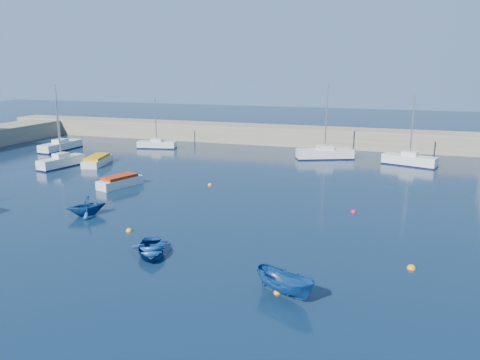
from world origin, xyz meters
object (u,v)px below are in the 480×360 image
(sailboat_3, at_px, (61,162))
(sailboat_5, at_px, (157,144))
(sailboat_7, at_px, (409,160))
(motorboat_2, at_px, (97,160))
(dinghy_center, at_px, (151,249))
(sailboat_6, at_px, (325,153))
(motorboat_1, at_px, (120,181))
(sailboat_4, at_px, (61,146))
(dinghy_right, at_px, (285,284))
(dinghy_left, at_px, (86,206))

(sailboat_3, distance_m, sailboat_5, 15.22)
(sailboat_7, distance_m, motorboat_2, 36.07)
(sailboat_7, xyz_separation_m, dinghy_center, (-15.34, -32.81, -0.28))
(sailboat_5, height_order, sailboat_6, sailboat_6)
(sailboat_3, distance_m, sailboat_7, 39.74)
(sailboat_3, height_order, sailboat_7, sailboat_7)
(sailboat_6, distance_m, sailboat_7, 9.88)
(sailboat_5, distance_m, motorboat_1, 21.33)
(sailboat_6, bearing_deg, sailboat_5, 66.41)
(sailboat_6, height_order, motorboat_2, sailboat_6)
(sailboat_4, distance_m, dinghy_center, 41.21)
(sailboat_5, height_order, motorboat_2, sailboat_5)
(sailboat_6, height_order, motorboat_1, sailboat_6)
(sailboat_6, distance_m, motorboat_1, 25.82)
(sailboat_4, relative_size, sailboat_6, 0.96)
(sailboat_7, bearing_deg, motorboat_1, 144.18)
(sailboat_3, relative_size, dinghy_right, 2.20)
(motorboat_2, height_order, dinghy_right, dinghy_right)
(sailboat_7, height_order, dinghy_right, sailboat_7)
(sailboat_4, height_order, sailboat_7, sailboat_4)
(dinghy_left, height_order, dinghy_right, dinghy_left)
(sailboat_6, bearing_deg, motorboat_1, 117.52)
(sailboat_6, relative_size, dinghy_center, 2.56)
(sailboat_5, bearing_deg, sailboat_4, 103.56)
(sailboat_3, distance_m, dinghy_left, 19.57)
(sailboat_3, height_order, sailboat_5, sailboat_3)
(sailboat_3, distance_m, sailboat_6, 31.10)
(sailboat_5, relative_size, dinghy_right, 2.05)
(dinghy_center, bearing_deg, sailboat_6, 52.37)
(sailboat_3, height_order, dinghy_center, sailboat_3)
(sailboat_4, relative_size, motorboat_1, 1.88)
(dinghy_center, height_order, dinghy_left, dinghy_left)
(sailboat_4, xyz_separation_m, dinghy_right, (38.47, -31.24, 0.07))
(sailboat_4, height_order, dinghy_left, sailboat_4)
(motorboat_2, height_order, dinghy_left, dinghy_left)
(motorboat_1, relative_size, dinghy_right, 1.36)
(sailboat_3, xyz_separation_m, dinghy_center, (22.09, -19.45, -0.27))
(sailboat_4, distance_m, sailboat_6, 35.47)
(sailboat_3, distance_m, sailboat_4, 11.89)
(sailboat_6, xyz_separation_m, motorboat_2, (-24.55, -11.89, -0.15))
(dinghy_center, xyz_separation_m, dinghy_right, (8.87, -2.57, 0.30))
(sailboat_3, distance_m, dinghy_right, 38.00)
(sailboat_3, relative_size, dinghy_center, 2.13)
(motorboat_2, bearing_deg, sailboat_5, 70.94)
(dinghy_center, bearing_deg, dinghy_right, -44.50)
(sailboat_4, relative_size, sailboat_7, 1.09)
(dinghy_center, bearing_deg, sailboat_7, 36.57)
(motorboat_2, bearing_deg, sailboat_3, -154.70)
(sailboat_5, xyz_separation_m, dinghy_left, (9.34, -28.69, 0.22))
(sailboat_5, distance_m, dinghy_center, 38.46)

